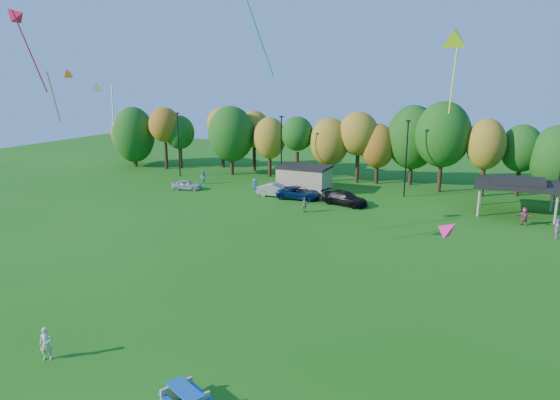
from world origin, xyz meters
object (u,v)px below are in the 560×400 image
at_px(picnic_table, 185,396).
at_px(car_a, 187,185).
at_px(kite_flyer, 46,344).
at_px(car_c, 299,193).
at_px(car_b, 277,190).
at_px(car_d, 345,198).

bearing_deg(picnic_table, car_a, 148.79).
xyz_separation_m(kite_flyer, car_a, (-16.06, 35.97, -0.24)).
xyz_separation_m(picnic_table, car_c, (-9.61, 37.35, 0.23)).
bearing_deg(car_a, picnic_table, -163.59).
bearing_deg(picnic_table, car_c, 129.13).
relative_size(picnic_table, kite_flyer, 1.41).
xyz_separation_m(picnic_table, kite_flyer, (-8.49, 0.30, 0.38)).
relative_size(car_a, car_b, 0.80).
height_order(car_a, car_d, car_d).
bearing_deg(car_d, kite_flyer, -173.00).
height_order(kite_flyer, car_b, kite_flyer).
bearing_deg(car_a, car_c, -103.56).
xyz_separation_m(kite_flyer, car_c, (-1.12, 37.05, -0.14)).
xyz_separation_m(picnic_table, car_d, (-3.88, 36.82, 0.28)).
xyz_separation_m(kite_flyer, car_b, (-4.05, 37.18, -0.10)).
bearing_deg(car_c, car_b, 82.97).
height_order(picnic_table, kite_flyer, kite_flyer).
distance_m(kite_flyer, car_c, 37.07).
height_order(picnic_table, car_a, car_a).
bearing_deg(car_b, car_a, 93.60).
height_order(car_c, car_d, car_d).
bearing_deg(car_c, car_a, 89.73).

